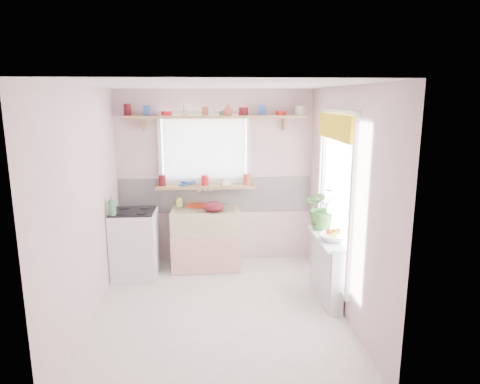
{
  "coord_description": "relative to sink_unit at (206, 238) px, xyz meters",
  "views": [
    {
      "loc": [
        -0.06,
        -4.49,
        2.36
      ],
      "look_at": [
        0.28,
        0.55,
        1.26
      ],
      "focal_mm": 32.0,
      "sensor_mm": 36.0,
      "label": 1
    }
  ],
  "objects": [
    {
      "name": "windowsill",
      "position": [
        -0.0,
        0.19,
        0.71
      ],
      "size": [
        1.4,
        0.22,
        0.04
      ],
      "primitive_type": "cube",
      "color": "tan",
      "rests_on": "room"
    },
    {
      "name": "cooker_bottle",
      "position": [
        -1.17,
        -0.46,
        0.61
      ],
      "size": [
        0.11,
        0.11,
        0.26
      ],
      "primitive_type": "imported",
      "rotation": [
        0.0,
        0.0,
        0.05
      ],
      "color": "#448959",
      "rests_on": "cooker"
    },
    {
      "name": "sink_unit",
      "position": [
        0.0,
        0.0,
        0.0
      ],
      "size": [
        0.95,
        0.65,
        1.11
      ],
      "color": "white",
      "rests_on": "ground"
    },
    {
      "name": "pine_shelf",
      "position": [
        0.15,
        0.18,
        1.69
      ],
      "size": [
        2.52,
        0.24,
        0.04
      ],
      "primitive_type": "cube",
      "color": "tan",
      "rests_on": "room"
    },
    {
      "name": "soap_bottle_sink",
      "position": [
        -0.38,
        0.21,
        0.51
      ],
      "size": [
        0.09,
        0.09,
        0.17
      ],
      "primitive_type": "imported",
      "rotation": [
        0.0,
        0.0,
        0.17
      ],
      "color": "#D4DE62",
      "rests_on": "sink_unit"
    },
    {
      "name": "room",
      "position": [
        0.81,
        -0.43,
        0.94
      ],
      "size": [
        3.2,
        3.2,
        3.2
      ],
      "color": "white",
      "rests_on": "ground"
    },
    {
      "name": "colander",
      "position": [
        0.11,
        -0.09,
        0.48
      ],
      "size": [
        0.36,
        0.36,
        0.13
      ],
      "primitive_type": "ellipsoid",
      "rotation": [
        0.0,
        0.0,
        0.28
      ],
      "color": "maroon",
      "rests_on": "sink_unit"
    },
    {
      "name": "shelf_vase",
      "position": [
        0.33,
        0.12,
        1.79
      ],
      "size": [
        0.17,
        0.17,
        0.16
      ],
      "primitive_type": "imported",
      "rotation": [
        0.0,
        0.0,
        -0.17
      ],
      "color": "#B34837",
      "rests_on": "pine_shelf"
    },
    {
      "name": "herb_pot",
      "position": [
        1.36,
        -0.81,
        0.46
      ],
      "size": [
        0.14,
        0.12,
        0.23
      ],
      "primitive_type": "imported",
      "rotation": [
        0.0,
        0.0,
        0.34
      ],
      "color": "#31692A",
      "rests_on": "radiator_ledge"
    },
    {
      "name": "cooker",
      "position": [
        -0.95,
        -0.24,
        0.03
      ],
      "size": [
        0.58,
        0.58,
        0.93
      ],
      "color": "white",
      "rests_on": "ground"
    },
    {
      "name": "shelf_crockery",
      "position": [
        0.13,
        0.18,
        1.76
      ],
      "size": [
        2.47,
        0.11,
        0.12
      ],
      "color": "#590F14",
      "rests_on": "pine_shelf"
    },
    {
      "name": "sill_bowl",
      "position": [
        -0.24,
        0.25,
        0.76
      ],
      "size": [
        0.27,
        0.27,
        0.06
      ],
      "primitive_type": "imported",
      "rotation": [
        0.0,
        0.0,
        0.4
      ],
      "color": "#3361A6",
      "rests_on": "windowsill"
    },
    {
      "name": "jade_plant",
      "position": [
        1.48,
        -0.74,
        0.62
      ],
      "size": [
        0.49,
        0.43,
        0.54
      ],
      "primitive_type": "imported",
      "rotation": [
        0.0,
        0.0,
        0.0
      ],
      "color": "#3C712D",
      "rests_on": "radiator_ledge"
    },
    {
      "name": "sill_crockery",
      "position": [
        -0.0,
        0.19,
        0.78
      ],
      "size": [
        1.35,
        0.11,
        0.12
      ],
      "color": "#590F14",
      "rests_on": "windowsill"
    },
    {
      "name": "fruit_bowl",
      "position": [
        1.48,
        -1.22,
        0.38
      ],
      "size": [
        0.43,
        0.43,
        0.08
      ],
      "primitive_type": "imported",
      "rotation": [
        0.0,
        0.0,
        -0.39
      ],
      "color": "silver",
      "rests_on": "radiator_ledge"
    },
    {
      "name": "radiator_ledge",
      "position": [
        1.45,
        -1.09,
        -0.03
      ],
      "size": [
        0.22,
        0.95,
        0.78
      ],
      "color": "white",
      "rests_on": "ground"
    },
    {
      "name": "fruit",
      "position": [
        1.49,
        -1.21,
        0.45
      ],
      "size": [
        0.2,
        0.14,
        0.1
      ],
      "color": "#ED5C13",
      "rests_on": "fruit_bowl"
    },
    {
      "name": "sill_cup",
      "position": [
        0.25,
        0.13,
        0.78
      ],
      "size": [
        0.14,
        0.14,
        0.1
      ],
      "primitive_type": "imported",
      "rotation": [
        0.0,
        0.0,
        0.18
      ],
      "color": "silver",
      "rests_on": "windowsill"
    },
    {
      "name": "dish_tray",
      "position": [
        -0.05,
        0.21,
        0.44
      ],
      "size": [
        0.44,
        0.37,
        0.04
      ],
      "primitive_type": "cube",
      "rotation": [
        0.0,
        0.0,
        -0.26
      ],
      "color": "red",
      "rests_on": "sink_unit"
    }
  ]
}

